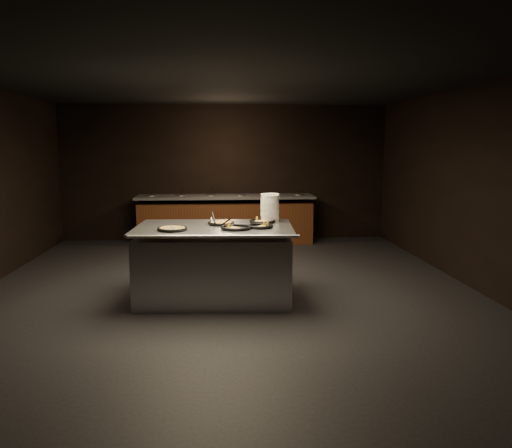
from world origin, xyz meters
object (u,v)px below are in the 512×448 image
object	(u,v)px
pan_veggie_whole	(172,229)
pan_cheese_whole	(221,223)
serving_counter	(215,265)
plate_stack	(270,208)

from	to	relation	value
pan_veggie_whole	pan_cheese_whole	distance (m)	0.75
serving_counter	plate_stack	size ratio (longest dim) A/B	5.59
plate_stack	pan_cheese_whole	world-z (taller)	plate_stack
pan_cheese_whole	serving_counter	bearing A→B (deg)	-119.25
pan_veggie_whole	pan_cheese_whole	bearing A→B (deg)	35.81
pan_cheese_whole	pan_veggie_whole	bearing A→B (deg)	-144.19
serving_counter	plate_stack	xyz separation A→B (m)	(0.78, 0.40, 0.70)
pan_veggie_whole	plate_stack	bearing A→B (deg)	27.62
serving_counter	pan_veggie_whole	size ratio (longest dim) A/B	5.57
serving_counter	pan_cheese_whole	xyz separation A→B (m)	(0.09, 0.17, 0.54)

